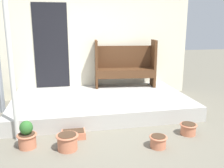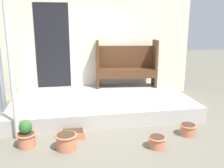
{
  "view_description": "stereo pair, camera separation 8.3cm",
  "coord_description": "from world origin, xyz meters",
  "px_view_note": "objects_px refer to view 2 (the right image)",
  "views": [
    {
      "loc": [
        -0.68,
        -4.01,
        1.84
      ],
      "look_at": [
        0.21,
        0.38,
        0.74
      ],
      "focal_mm": 40.0,
      "sensor_mm": 36.0,
      "label": 1
    },
    {
      "loc": [
        -0.6,
        -4.02,
        1.84
      ],
      "look_at": [
        0.21,
        0.38,
        0.74
      ],
      "focal_mm": 40.0,
      "sensor_mm": 36.0,
      "label": 2
    }
  ],
  "objects_px": {
    "flower_pot_left": "(26,135)",
    "flower_pot_far_right": "(188,129)",
    "bench": "(126,64)",
    "flower_pot_right": "(157,141)",
    "planter_box_rect": "(73,134)",
    "flower_pot_middle": "(66,141)",
    "support_post": "(11,64)"
  },
  "relations": [
    {
      "from": "support_post",
      "to": "planter_box_rect",
      "type": "distance_m",
      "value": 1.47
    },
    {
      "from": "flower_pot_left",
      "to": "flower_pot_middle",
      "type": "xyz_separation_m",
      "value": [
        0.59,
        -0.19,
        -0.05
      ]
    },
    {
      "from": "support_post",
      "to": "flower_pot_middle",
      "type": "xyz_separation_m",
      "value": [
        0.78,
        -0.49,
        -1.09
      ]
    },
    {
      "from": "flower_pot_far_right",
      "to": "bench",
      "type": "bearing_deg",
      "value": 102.38
    },
    {
      "from": "support_post",
      "to": "flower_pot_right",
      "type": "relative_size",
      "value": 8.92
    },
    {
      "from": "support_post",
      "to": "flower_pot_right",
      "type": "height_order",
      "value": "support_post"
    },
    {
      "from": "bench",
      "to": "flower_pot_left",
      "type": "xyz_separation_m",
      "value": [
        -2.09,
        -2.27,
        -0.67
      ]
    },
    {
      "from": "bench",
      "to": "flower_pot_far_right",
      "type": "bearing_deg",
      "value": -71.65
    },
    {
      "from": "flower_pot_right",
      "to": "planter_box_rect",
      "type": "bearing_deg",
      "value": 154.9
    },
    {
      "from": "flower_pot_middle",
      "to": "planter_box_rect",
      "type": "height_order",
      "value": "flower_pot_middle"
    },
    {
      "from": "bench",
      "to": "flower_pot_right",
      "type": "bearing_deg",
      "value": -87.37
    },
    {
      "from": "bench",
      "to": "flower_pot_middle",
      "type": "distance_m",
      "value": 2.97
    },
    {
      "from": "flower_pot_middle",
      "to": "flower_pot_far_right",
      "type": "xyz_separation_m",
      "value": [
        2.01,
        0.12,
        -0.03
      ]
    },
    {
      "from": "flower_pot_middle",
      "to": "flower_pot_right",
      "type": "relative_size",
      "value": 1.22
    },
    {
      "from": "bench",
      "to": "planter_box_rect",
      "type": "xyz_separation_m",
      "value": [
        -1.39,
        -2.08,
        -0.8
      ]
    },
    {
      "from": "support_post",
      "to": "flower_pot_left",
      "type": "bearing_deg",
      "value": -58.47
    },
    {
      "from": "flower_pot_right",
      "to": "bench",
      "type": "bearing_deg",
      "value": 86.65
    },
    {
      "from": "flower_pot_left",
      "to": "support_post",
      "type": "bearing_deg",
      "value": 121.53
    },
    {
      "from": "flower_pot_middle",
      "to": "planter_box_rect",
      "type": "bearing_deg",
      "value": 73.96
    },
    {
      "from": "bench",
      "to": "flower_pot_right",
      "type": "distance_m",
      "value": 2.77
    },
    {
      "from": "support_post",
      "to": "flower_pot_middle",
      "type": "height_order",
      "value": "support_post"
    },
    {
      "from": "bench",
      "to": "flower_pot_left",
      "type": "distance_m",
      "value": 3.16
    },
    {
      "from": "flower_pot_far_right",
      "to": "planter_box_rect",
      "type": "xyz_separation_m",
      "value": [
        -1.9,
        0.25,
        -0.05
      ]
    },
    {
      "from": "flower_pot_right",
      "to": "flower_pot_far_right",
      "type": "relative_size",
      "value": 0.95
    },
    {
      "from": "bench",
      "to": "flower_pot_left",
      "type": "height_order",
      "value": "bench"
    },
    {
      "from": "flower_pot_left",
      "to": "flower_pot_far_right",
      "type": "relative_size",
      "value": 1.48
    },
    {
      "from": "flower_pot_left",
      "to": "flower_pot_right",
      "type": "bearing_deg",
      "value": -11.41
    },
    {
      "from": "flower_pot_left",
      "to": "flower_pot_far_right",
      "type": "distance_m",
      "value": 2.61
    },
    {
      "from": "bench",
      "to": "flower_pot_far_right",
      "type": "height_order",
      "value": "bench"
    },
    {
      "from": "planter_box_rect",
      "to": "flower_pot_right",
      "type": "bearing_deg",
      "value": -25.1
    },
    {
      "from": "bench",
      "to": "flower_pot_middle",
      "type": "bearing_deg",
      "value": -115.47
    },
    {
      "from": "bench",
      "to": "flower_pot_middle",
      "type": "xyz_separation_m",
      "value": [
        -1.5,
        -2.45,
        -0.73
      ]
    }
  ]
}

